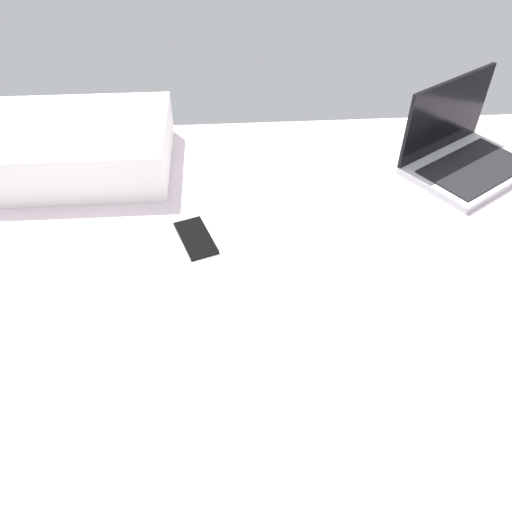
% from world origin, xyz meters
% --- Properties ---
extents(bed_mattress, '(1.80, 1.40, 0.18)m').
position_xyz_m(bed_mattress, '(0.00, 0.00, 0.09)').
color(bed_mattress, silver).
rests_on(bed_mattress, ground).
extents(laptop, '(0.40, 0.37, 0.23)m').
position_xyz_m(laptop, '(0.55, 0.41, 0.22)').
color(laptop, '#B7BABC').
rests_on(laptop, bed_mattress).
extents(cell_phone, '(0.11, 0.15, 0.01)m').
position_xyz_m(cell_phone, '(-0.18, 0.15, 0.18)').
color(cell_phone, black).
rests_on(cell_phone, bed_mattress).
extents(pillow, '(0.52, 0.36, 0.13)m').
position_xyz_m(pillow, '(-0.51, 0.48, 0.24)').
color(pillow, white).
rests_on(pillow, bed_mattress).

